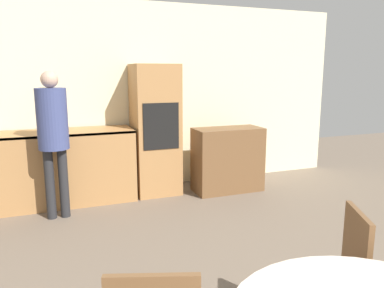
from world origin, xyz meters
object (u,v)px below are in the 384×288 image
(sideboard, at_px, (228,160))
(chair_far_right, at_px, (337,274))
(oven_unit, at_px, (155,130))
(person_standing, at_px, (53,129))

(sideboard, height_order, chair_far_right, sideboard)
(oven_unit, height_order, person_standing, oven_unit)
(sideboard, bearing_deg, oven_unit, 162.73)
(chair_far_right, height_order, person_standing, person_standing)
(oven_unit, bearing_deg, person_standing, -158.57)
(sideboard, distance_m, chair_far_right, 3.13)
(oven_unit, xyz_separation_m, person_standing, (-1.31, -0.51, 0.16))
(sideboard, xyz_separation_m, chair_far_right, (-0.79, -3.03, 0.06))
(sideboard, relative_size, person_standing, 0.57)
(oven_unit, relative_size, person_standing, 1.05)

